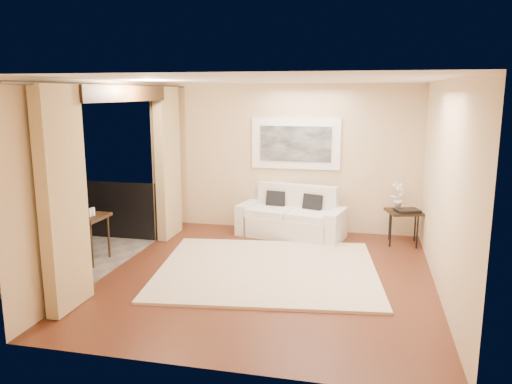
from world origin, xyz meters
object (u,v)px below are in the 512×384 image
(sofa, at_px, (292,218))
(bistro_table, at_px, (84,221))
(balcony_chair_near, at_px, (46,240))
(ice_bucket, at_px, (79,207))
(balcony_chair_far, at_px, (45,221))
(side_table, at_px, (404,214))
(orchid, at_px, (398,194))

(sofa, height_order, bistro_table, sofa)
(bistro_table, height_order, balcony_chair_near, balcony_chair_near)
(sofa, bearing_deg, ice_bucket, -134.35)
(bistro_table, xyz_separation_m, balcony_chair_near, (-0.14, -0.74, -0.10))
(bistro_table, relative_size, balcony_chair_far, 0.72)
(bistro_table, bearing_deg, balcony_chair_near, -100.76)
(balcony_chair_near, xyz_separation_m, ice_bucket, (0.01, 0.84, 0.28))
(balcony_chair_far, distance_m, balcony_chair_near, 0.96)
(balcony_chair_far, relative_size, ice_bucket, 4.98)
(sofa, bearing_deg, side_table, 8.87)
(orchid, bearing_deg, sofa, -178.79)
(bistro_table, relative_size, balcony_chair_near, 0.77)
(sofa, relative_size, side_table, 3.00)
(orchid, relative_size, balcony_chair_near, 0.53)
(orchid, xyz_separation_m, balcony_chair_near, (-4.80, -2.87, -0.29))
(orchid, bearing_deg, side_table, -53.89)
(orchid, height_order, balcony_chair_near, orchid)
(orchid, xyz_separation_m, balcony_chair_far, (-5.36, -2.09, -0.25))
(bistro_table, bearing_deg, ice_bucket, 141.84)
(orchid, distance_m, ice_bucket, 5.21)
(side_table, distance_m, bistro_table, 5.17)
(sofa, xyz_separation_m, orchid, (1.81, 0.04, 0.51))
(side_table, height_order, bistro_table, bistro_table)
(bistro_table, height_order, ice_bucket, ice_bucket)
(side_table, distance_m, ice_bucket, 5.26)
(sofa, xyz_separation_m, side_table, (1.91, -0.10, 0.21))
(side_table, height_order, orchid, orchid)
(bistro_table, bearing_deg, orchid, 24.54)
(side_table, relative_size, orchid, 1.34)
(side_table, height_order, balcony_chair_far, balcony_chair_far)
(sofa, height_order, side_table, sofa)
(sofa, relative_size, bistro_table, 2.77)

